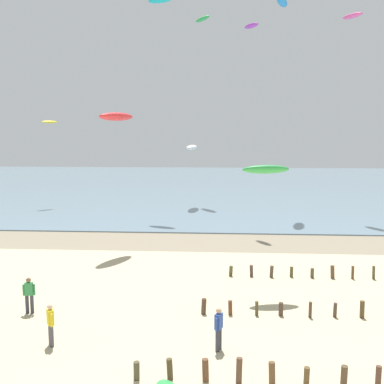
% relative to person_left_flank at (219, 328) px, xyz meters
% --- Properties ---
extents(wet_sand_strip, '(120.00, 5.79, 0.01)m').
position_rel_person_left_flank_xyz_m(wet_sand_strip, '(0.28, 17.30, -0.91)').
color(wet_sand_strip, gray).
rests_on(wet_sand_strip, ground).
extents(sea, '(160.00, 70.00, 0.10)m').
position_rel_person_left_flank_xyz_m(sea, '(0.28, 55.19, -0.87)').
color(sea, slate).
rests_on(sea, ground).
extents(groyne_near, '(10.56, 0.36, 0.89)m').
position_rel_person_left_flank_xyz_m(groyne_near, '(2.26, -2.24, -0.54)').
color(groyne_near, '#4D4730').
rests_on(groyne_near, ground).
extents(groyne_mid, '(15.80, 0.37, 0.87)m').
position_rel_person_left_flank_xyz_m(groyne_mid, '(7.06, 3.45, -0.56)').
color(groyne_mid, '#4F392A').
rests_on(groyne_mid, ground).
extents(person_left_flank, '(0.34, 0.54, 1.71)m').
position_rel_person_left_flank_xyz_m(person_left_flank, '(0.00, 0.00, 0.00)').
color(person_left_flank, '#383842').
rests_on(person_left_flank, ground).
extents(person_right_flank, '(0.38, 0.50, 1.71)m').
position_rel_person_left_flank_xyz_m(person_right_flank, '(-6.59, -0.02, 0.00)').
color(person_right_flank, '#4C4C56').
rests_on(person_right_flank, ground).
extents(person_far_down_beach, '(0.56, 0.28, 1.71)m').
position_rel_person_left_flank_xyz_m(person_far_down_beach, '(-8.78, 3.07, 0.00)').
color(person_far_down_beach, '#383842').
rests_on(person_far_down_beach, ground).
extents(kite_aloft_0, '(2.40, 3.08, 0.75)m').
position_rel_person_left_flank_xyz_m(kite_aloft_0, '(-2.22, 38.65, 20.63)').
color(kite_aloft_0, green).
extents(kite_aloft_1, '(1.91, 2.55, 0.45)m').
position_rel_person_left_flank_xyz_m(kite_aloft_1, '(12.54, 29.48, 18.51)').
color(kite_aloft_1, '#E54C99').
extents(kite_aloft_3, '(1.82, 3.48, 0.89)m').
position_rel_person_left_flank_xyz_m(kite_aloft_3, '(6.00, 30.96, 20.30)').
color(kite_aloft_3, '#2384D1').
extents(kite_aloft_4, '(2.78, 1.83, 0.60)m').
position_rel_person_left_flank_xyz_m(kite_aloft_4, '(-6.04, 29.70, 20.33)').
color(kite_aloft_4, '#19B2B7').
extents(kite_aloft_6, '(1.49, 1.97, 0.39)m').
position_rel_person_left_flank_xyz_m(kite_aloft_6, '(2.54, 23.55, 16.40)').
color(kite_aloft_6, purple).
extents(kite_aloft_8, '(1.76, 1.66, 0.39)m').
position_rel_person_left_flank_xyz_m(kite_aloft_8, '(-19.07, 33.38, 8.59)').
color(kite_aloft_8, yellow).
extents(kite_aloft_9, '(1.39, 3.50, 0.62)m').
position_rel_person_left_flank_xyz_m(kite_aloft_9, '(-3.15, 33.36, 5.79)').
color(kite_aloft_9, white).
extents(kite_aloft_12, '(2.57, 3.53, 0.74)m').
position_rel_person_left_flank_xyz_m(kite_aloft_12, '(-7.26, 14.99, 8.52)').
color(kite_aloft_12, red).
extents(kite_aloft_13, '(2.56, 1.26, 0.67)m').
position_rel_person_left_flank_xyz_m(kite_aloft_13, '(2.35, 6.82, 5.55)').
color(kite_aloft_13, green).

